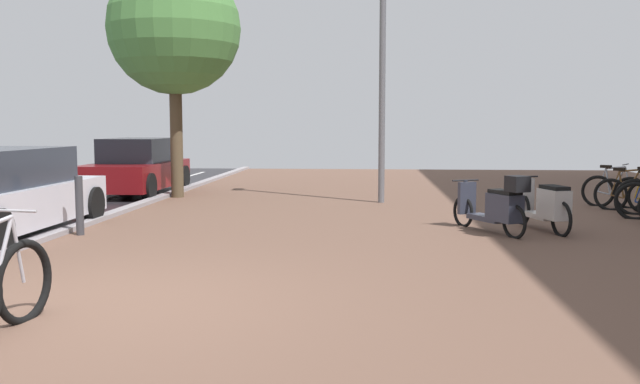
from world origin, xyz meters
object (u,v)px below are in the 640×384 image
scooter_near (497,206)px  bollard_far (79,206)px  lamp_post (383,39)px  bicycle_rack_09 (614,191)px  bicycle_rack_08 (628,195)px  street_tree (174,29)px  scooter_mid (546,206)px  parked_car_far (137,168)px

scooter_near → bollard_far: size_ratio=1.82×
lamp_post → bicycle_rack_09: bearing=-5.9°
bicycle_rack_08 → street_tree: 10.51m
bicycle_rack_09 → bollard_far: 10.51m
scooter_mid → bollard_far: 7.40m
scooter_mid → street_tree: size_ratio=0.33×
bicycle_rack_08 → scooter_near: scooter_near is taller
bollard_far → street_tree: bearing=90.6°
scooter_near → parked_car_far: bearing=143.6°
bicycle_rack_09 → bicycle_rack_08: bearing=-86.4°
bicycle_rack_09 → scooter_near: (-3.09, -3.69, 0.11)m
scooter_mid → street_tree: bearing=148.1°
bicycle_rack_08 → street_tree: (-9.69, 1.90, 3.61)m
parked_car_far → bicycle_rack_08: bearing=-14.0°
bicycle_rack_08 → scooter_near: 4.36m
scooter_mid → lamp_post: bearing=123.7°
lamp_post → parked_car_far: bearing=165.4°
bicycle_rack_09 → street_tree: (-9.65, 1.25, 3.61)m
bicycle_rack_08 → bollard_far: bearing=-159.3°
scooter_near → parked_car_far: parked_car_far is taller
bicycle_rack_09 → scooter_mid: (-2.25, -3.37, 0.08)m
bicycle_rack_09 → street_tree: bearing=172.6°
scooter_near → bollard_far: 6.54m
scooter_mid → parked_car_far: size_ratio=0.46×
scooter_mid → lamp_post: (-2.58, 3.87, 3.16)m
parked_car_far → bollard_far: parked_car_far is taller
scooter_near → parked_car_far: 9.73m
scooter_near → scooter_mid: (0.84, 0.32, -0.03)m
bicycle_rack_09 → parked_car_far: (-10.92, 2.08, 0.31)m
lamp_post → street_tree: size_ratio=1.18×
bicycle_rack_08 → scooter_near: size_ratio=0.68×
parked_car_far → scooter_near: bearing=-36.4°
lamp_post → bollard_far: 7.44m
street_tree → scooter_mid: bearing=-31.9°
bollard_far → bicycle_rack_09: bearing=24.1°
parked_car_far → bollard_far: size_ratio=4.24×
bicycle_rack_09 → parked_car_far: size_ratio=0.29×
scooter_mid → parked_car_far: (-8.67, 5.45, 0.23)m
scooter_mid → scooter_near: bearing=-159.1°
lamp_post → scooter_near: bearing=-67.4°
bicycle_rack_09 → bollard_far: bollard_far is taller
bicycle_rack_08 → bollard_far: 10.30m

